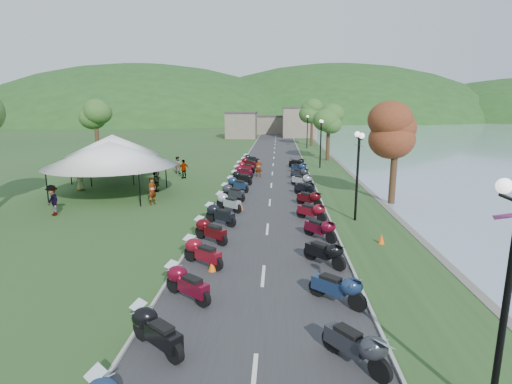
{
  "coord_description": "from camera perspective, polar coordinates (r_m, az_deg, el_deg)",
  "views": [
    {
      "loc": [
        0.52,
        -4.43,
        6.47
      ],
      "look_at": [
        -0.8,
        19.43,
        1.3
      ],
      "focal_mm": 28.0,
      "sensor_mm": 36.0,
      "label": 1
    }
  ],
  "objects": [
    {
      "name": "road",
      "position": [
        44.9,
        2.47,
        3.92
      ],
      "size": [
        7.0,
        120.0,
        0.02
      ],
      "primitive_type": "cube",
      "color": "#313133",
      "rests_on": "ground"
    },
    {
      "name": "hills_backdrop",
      "position": [
        204.53,
        3.06,
        10.37
      ],
      "size": [
        360.0,
        120.0,
        76.0
      ],
      "primitive_type": null,
      "color": "#285621",
      "rests_on": "ground"
    },
    {
      "name": "far_building",
      "position": [
        89.55,
        1.57,
        9.66
      ],
      "size": [
        18.0,
        16.0,
        5.0
      ],
      "primitive_type": "cube",
      "color": "#786D5D",
      "rests_on": "ground"
    },
    {
      "name": "moto_row_left",
      "position": [
        23.56,
        -4.47,
        -2.38
      ],
      "size": [
        2.6,
        46.28,
        1.1
      ],
      "primitive_type": null,
      "color": "#331411",
      "rests_on": "ground"
    },
    {
      "name": "moto_row_right",
      "position": [
        24.67,
        7.79,
        -1.79
      ],
      "size": [
        2.6,
        38.46,
        1.1
      ],
      "primitive_type": null,
      "color": "#331411",
      "rests_on": "ground"
    },
    {
      "name": "streetlamp_near",
      "position": [
        9.6,
        32.02,
        -14.18
      ],
      "size": [
        1.4,
        1.4,
        5.0
      ],
      "primitive_type": null,
      "color": "black",
      "rests_on": "ground"
    },
    {
      "name": "vendor_tent_main",
      "position": [
        30.89,
        -19.94,
        3.15
      ],
      "size": [
        6.22,
        6.22,
        4.0
      ],
      "primitive_type": null,
      "color": "white",
      "rests_on": "ground"
    },
    {
      "name": "vendor_tent_side",
      "position": [
        37.82,
        -19.65,
        4.71
      ],
      "size": [
        5.31,
        5.31,
        4.0
      ],
      "primitive_type": null,
      "color": "white",
      "rests_on": "ground"
    },
    {
      "name": "tree_lakeside",
      "position": [
        28.0,
        19.27,
        6.15
      ],
      "size": [
        2.77,
        2.77,
        7.69
      ],
      "primitive_type": null,
      "color": "#3F6E2B",
      "rests_on": "ground"
    },
    {
      "name": "pedestrian_a",
      "position": [
        27.65,
        -14.5,
        -1.72
      ],
      "size": [
        0.75,
        0.82,
        1.84
      ],
      "primitive_type": "imported",
      "rotation": [
        0.0,
        0.0,
        1.08
      ],
      "color": "slate",
      "rests_on": "ground"
    },
    {
      "name": "pedestrian_b",
      "position": [
        39.81,
        -11.11,
        2.62
      ],
      "size": [
        0.91,
        0.69,
        1.67
      ],
      "primitive_type": "imported",
      "rotation": [
        0.0,
        0.0,
        2.8
      ],
      "color": "slate",
      "rests_on": "ground"
    },
    {
      "name": "pedestrian_c",
      "position": [
        27.02,
        -26.89,
        -2.99
      ],
      "size": [
        1.24,
        1.17,
        1.87
      ],
      "primitive_type": "imported",
      "rotation": [
        0.0,
        0.0,
        5.56
      ],
      "color": "slate",
      "rests_on": "ground"
    },
    {
      "name": "traffic_cone_near",
      "position": [
        16.23,
        -6.28,
        -10.34
      ],
      "size": [
        0.34,
        0.34,
        0.53
      ],
      "primitive_type": "cone",
      "color": "#F2590C",
      "rests_on": "ground"
    }
  ]
}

